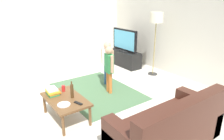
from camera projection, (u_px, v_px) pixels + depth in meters
ground at (89, 104)px, 4.38m from camera, size 7.80×7.80×0.00m
wall_back at (184, 29)px, 5.59m from camera, size 6.00×0.12×2.70m
wall_left at (38, 26)px, 6.23m from camera, size 0.12×6.00×2.70m
area_rug at (97, 91)px, 5.00m from camera, size 2.20×1.60×0.01m
tv_stand at (125, 58)px, 6.82m from camera, size 1.20×0.44×0.50m
tv at (125, 40)px, 6.61m from camera, size 1.10×0.28×0.71m
couch at (170, 130)px, 3.04m from camera, size 0.80×1.80×0.86m
floor_lamp at (156, 21)px, 5.61m from camera, size 0.36×0.36×1.78m
child_near_tv at (107, 60)px, 5.17m from camera, size 0.36×0.20×1.12m
child_center at (109, 65)px, 4.72m from camera, size 0.37×0.18×1.12m
coffee_table at (65, 101)px, 3.74m from camera, size 1.00×0.60×0.42m
book_stack at (52, 91)px, 3.85m from camera, size 0.28×0.24×0.13m
bottle at (72, 91)px, 3.71m from camera, size 0.06×0.06×0.32m
tv_remote at (78, 103)px, 3.53m from camera, size 0.18×0.10×0.02m
soda_can at (63, 88)px, 3.99m from camera, size 0.07×0.07×0.12m
plate at (64, 105)px, 3.49m from camera, size 0.22×0.22×0.02m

